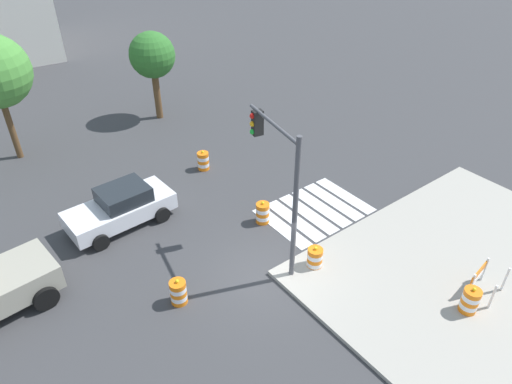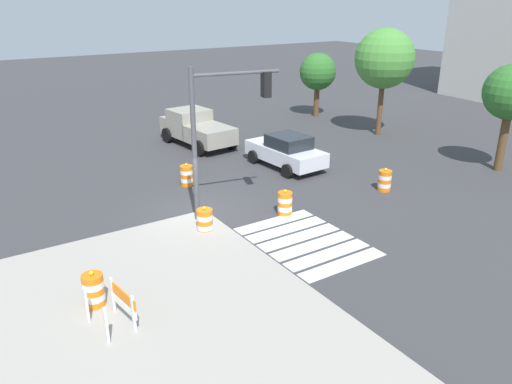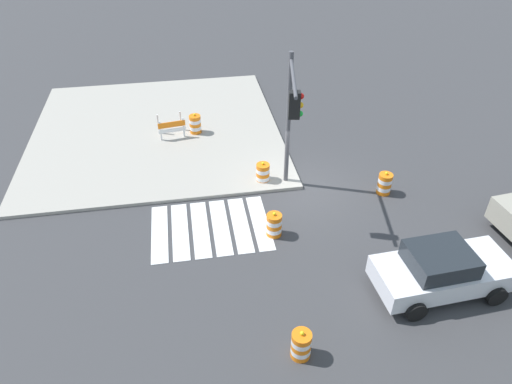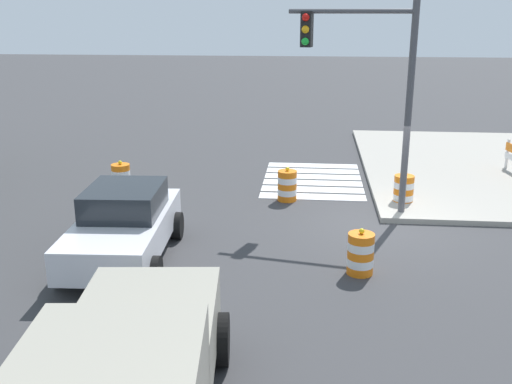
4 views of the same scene
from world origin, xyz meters
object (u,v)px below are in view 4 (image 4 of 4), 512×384
Objects in this scene: traffic_barrel_crosswalk_end at (287,186)px; traffic_light_pole at (366,70)px; traffic_barrel_median_near at (361,254)px; traffic_barrel_near_corner at (404,191)px; traffic_barrel_median_far at (121,179)px; sports_car at (124,225)px.

traffic_barrel_crosswalk_end is 0.19× the size of traffic_light_pole.
traffic_light_pole is (3.99, -0.26, 3.46)m from traffic_barrel_median_near.
traffic_barrel_median_near is (-4.74, 1.56, 0.00)m from traffic_barrel_near_corner.
traffic_barrel_median_far is (0.28, 5.09, 0.00)m from traffic_barrel_crosswalk_end.
traffic_barrel_crosswalk_end is (0.20, 3.33, 0.00)m from traffic_barrel_near_corner.
sports_car is 8.09m from traffic_barrel_near_corner.
traffic_barrel_near_corner is 1.00× the size of traffic_barrel_crosswalk_end.
traffic_barrel_near_corner is 4.99m from traffic_barrel_median_near.
sports_car is at bearing 143.47° from traffic_barrel_crosswalk_end.
traffic_barrel_median_near is at bearing -127.26° from traffic_barrel_median_far.
traffic_barrel_median_near is 8.62m from traffic_barrel_median_far.
traffic_barrel_crosswalk_end is at bearing 86.59° from traffic_barrel_near_corner.
sports_car reaches higher than traffic_barrel_median_far.
traffic_barrel_median_near is at bearing 161.82° from traffic_barrel_near_corner.
traffic_barrel_near_corner is at bearing -60.03° from traffic_light_pole.
traffic_barrel_near_corner is 3.77m from traffic_light_pole.
traffic_barrel_crosswalk_end is at bearing -36.53° from sports_car.
traffic_barrel_median_far is (0.48, 8.42, 0.00)m from traffic_barrel_near_corner.
traffic_barrel_crosswalk_end and traffic_barrel_median_far have the same top height.
traffic_barrel_crosswalk_end is at bearing 64.90° from traffic_light_pole.
traffic_barrel_crosswalk_end is at bearing -93.16° from traffic_barrel_median_far.
sports_car is at bearing 124.02° from traffic_light_pole.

